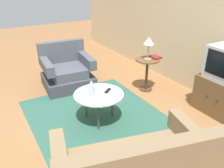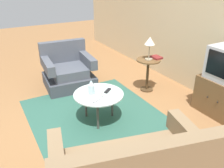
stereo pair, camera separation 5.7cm
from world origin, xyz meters
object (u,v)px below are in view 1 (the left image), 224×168
(armchair, at_px, (67,72))
(mug, at_px, (100,93))
(side_table, at_px, (147,68))
(tv_remote_dark, at_px, (108,91))
(tv_remote_silver, at_px, (98,100))
(vase, at_px, (91,87))
(tv_stand, at_px, (222,97))
(book, at_px, (155,57))
(table_lamp, at_px, (149,42))
(coffee_table, at_px, (99,96))

(armchair, relative_size, mug, 8.01)
(side_table, distance_m, mug, 1.39)
(armchair, xyz_separation_m, side_table, (0.97, 1.26, 0.16))
(tv_remote_dark, distance_m, tv_remote_silver, 0.32)
(tv_remote_dark, bearing_deg, vase, 131.17)
(armchair, distance_m, tv_stand, 2.87)
(side_table, bearing_deg, armchair, -127.66)
(vase, relative_size, tv_remote_silver, 1.28)
(armchair, xyz_separation_m, mug, (1.50, -0.03, 0.21))
(side_table, relative_size, book, 3.00)
(armchair, distance_m, tv_remote_dark, 1.46)
(table_lamp, bearing_deg, side_table, 138.20)
(tv_stand, height_order, vase, vase)
(armchair, height_order, table_lamp, table_lamp)
(mug, height_order, tv_remote_silver, mug)
(armchair, bearing_deg, book, 149.82)
(armchair, distance_m, book, 1.77)
(tv_remote_silver, xyz_separation_m, book, (-0.63, 1.56, 0.18))
(mug, relative_size, tv_remote_silver, 0.72)
(mug, bearing_deg, vase, -141.03)
(side_table, bearing_deg, vase, -73.14)
(armchair, bearing_deg, tv_stand, 132.78)
(coffee_table, bearing_deg, vase, -121.98)
(tv_stand, bearing_deg, table_lamp, -158.12)
(coffee_table, xyz_separation_m, tv_stand, (0.82, 1.80, -0.12))
(table_lamp, distance_m, tv_remote_dark, 1.31)
(book, bearing_deg, side_table, -99.64)
(mug, distance_m, tv_remote_dark, 0.17)
(side_table, height_order, vase, vase)
(armchair, bearing_deg, coffee_table, 93.58)
(side_table, xyz_separation_m, table_lamp, (0.01, -0.01, 0.51))
(tv_remote_silver, relative_size, book, 0.81)
(tv_stand, distance_m, tv_remote_silver, 2.02)
(tv_remote_dark, bearing_deg, armchair, 57.99)
(tv_remote_dark, height_order, tv_remote_silver, same)
(side_table, height_order, tv_remote_silver, side_table)
(tv_remote_dark, bearing_deg, tv_stand, -63.71)
(coffee_table, xyz_separation_m, tv_remote_silver, (0.18, -0.11, 0.05))
(side_table, relative_size, table_lamp, 1.50)
(side_table, bearing_deg, mug, -67.70)
(armchair, bearing_deg, tv_remote_dark, 99.87)
(tv_stand, bearing_deg, vase, -114.78)
(book, bearing_deg, tv_remote_silver, -70.04)
(mug, bearing_deg, armchair, 178.91)
(armchair, height_order, mug, armchair)
(tv_stand, xyz_separation_m, tv_remote_silver, (-0.64, -1.91, 0.17))
(armchair, distance_m, coffee_table, 1.45)
(table_lamp, relative_size, book, 2.00)
(coffee_table, height_order, tv_remote_dark, tv_remote_dark)
(table_lamp, bearing_deg, vase, -73.31)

